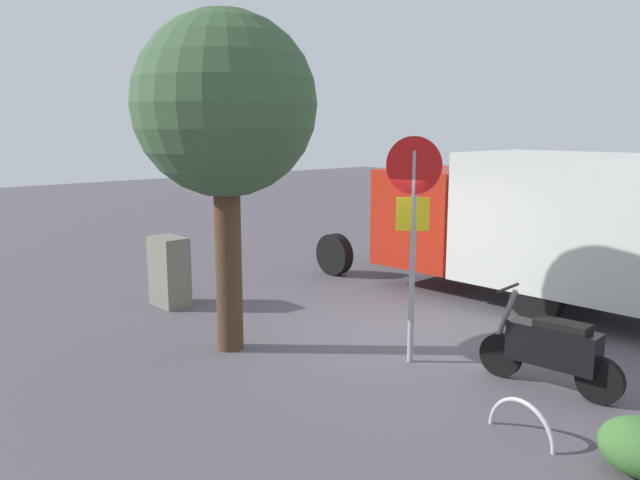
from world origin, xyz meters
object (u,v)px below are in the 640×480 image
(box_truck_near, at_px, (536,220))
(utility_cabinet, at_px, (169,271))
(motorcycle, at_px, (552,349))
(bike_rack_hoop, at_px, (520,438))
(stop_sign, at_px, (413,214))
(street_tree, at_px, (225,108))

(box_truck_near, height_order, utility_cabinet, box_truck_near)
(motorcycle, relative_size, bike_rack_hoop, 2.13)
(bike_rack_hoop, bearing_deg, utility_cabinet, 2.11)
(utility_cabinet, height_order, bike_rack_hoop, utility_cabinet)
(motorcycle, height_order, bike_rack_hoop, motorcycle)
(stop_sign, relative_size, utility_cabinet, 2.45)
(utility_cabinet, bearing_deg, bike_rack_hoop, -177.89)
(stop_sign, bearing_deg, utility_cabinet, 12.77)
(utility_cabinet, bearing_deg, street_tree, 169.99)
(street_tree, distance_m, bike_rack_hoop, 5.55)
(motorcycle, distance_m, street_tree, 5.27)
(motorcycle, relative_size, stop_sign, 0.59)
(stop_sign, xyz_separation_m, street_tree, (2.08, 1.54, 1.39))
(motorcycle, relative_size, utility_cabinet, 1.45)
(motorcycle, height_order, utility_cabinet, utility_cabinet)
(motorcycle, height_order, street_tree, street_tree)
(motorcycle, distance_m, stop_sign, 2.40)
(stop_sign, distance_m, utility_cabinet, 5.05)
(bike_rack_hoop, bearing_deg, box_truck_near, -60.46)
(utility_cabinet, distance_m, bike_rack_hoop, 6.98)
(box_truck_near, xyz_separation_m, motorcycle, (-2.23, 3.36, -1.03))
(stop_sign, height_order, street_tree, street_tree)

